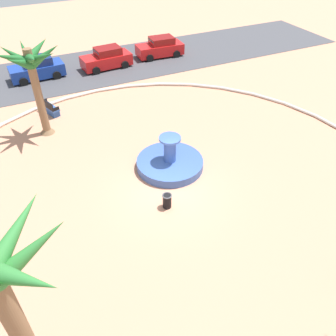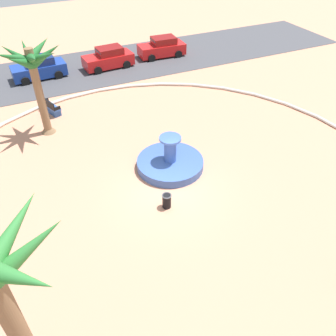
{
  "view_description": "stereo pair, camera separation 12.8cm",
  "coord_description": "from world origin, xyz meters",
  "px_view_note": "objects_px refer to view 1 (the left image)",
  "views": [
    {
      "loc": [
        -5.39,
        -11.41,
        11.44
      ],
      "look_at": [
        0.29,
        0.51,
        1.0
      ],
      "focal_mm": 37.43,
      "sensor_mm": 36.0,
      "label": 1
    },
    {
      "loc": [
        -5.28,
        -11.46,
        11.44
      ],
      "look_at": [
        0.29,
        0.51,
        1.0
      ],
      "focal_mm": 37.43,
      "sensor_mm": 36.0,
      "label": 2
    }
  ],
  "objects_px": {
    "palm_tree_near_fountain": "(31,68)",
    "parked_car_third": "(160,48)",
    "parked_car_leftmost": "(37,69)",
    "fountain": "(170,163)",
    "parked_car_second": "(107,59)",
    "bench_east": "(50,109)",
    "trash_bin": "(167,201)"
  },
  "relations": [
    {
      "from": "palm_tree_near_fountain",
      "to": "parked_car_third",
      "type": "xyz_separation_m",
      "value": [
        11.32,
        8.45,
        -3.28
      ]
    },
    {
      "from": "parked_car_leftmost",
      "to": "parked_car_third",
      "type": "xyz_separation_m",
      "value": [
        10.44,
        0.16,
        0.0
      ]
    },
    {
      "from": "fountain",
      "to": "parked_car_second",
      "type": "relative_size",
      "value": 0.85
    },
    {
      "from": "bench_east",
      "to": "parked_car_third",
      "type": "height_order",
      "value": "parked_car_third"
    },
    {
      "from": "parked_car_leftmost",
      "to": "parked_car_second",
      "type": "relative_size",
      "value": 0.99
    },
    {
      "from": "parked_car_second",
      "to": "parked_car_third",
      "type": "xyz_separation_m",
      "value": [
        4.99,
        0.46,
        0.0
      ]
    },
    {
      "from": "trash_bin",
      "to": "parked_car_second",
      "type": "bearing_deg",
      "value": 81.45
    },
    {
      "from": "parked_car_third",
      "to": "bench_east",
      "type": "bearing_deg",
      "value": -150.05
    },
    {
      "from": "palm_tree_near_fountain",
      "to": "parked_car_second",
      "type": "xyz_separation_m",
      "value": [
        6.34,
        7.99,
        -3.28
      ]
    },
    {
      "from": "palm_tree_near_fountain",
      "to": "bench_east",
      "type": "height_order",
      "value": "palm_tree_near_fountain"
    },
    {
      "from": "bench_east",
      "to": "parked_car_leftmost",
      "type": "bearing_deg",
      "value": 87.73
    },
    {
      "from": "fountain",
      "to": "parked_car_leftmost",
      "type": "height_order",
      "value": "fountain"
    },
    {
      "from": "bench_east",
      "to": "parked_car_second",
      "type": "xyz_separation_m",
      "value": [
        5.69,
        5.69,
        0.43
      ]
    },
    {
      "from": "fountain",
      "to": "parked_car_leftmost",
      "type": "xyz_separation_m",
      "value": [
        -4.33,
        14.48,
        0.49
      ]
    },
    {
      "from": "fountain",
      "to": "parked_car_second",
      "type": "distance_m",
      "value": 14.24
    },
    {
      "from": "palm_tree_near_fountain",
      "to": "parked_car_third",
      "type": "relative_size",
      "value": 1.31
    },
    {
      "from": "trash_bin",
      "to": "fountain",
      "type": "bearing_deg",
      "value": 61.79
    },
    {
      "from": "fountain",
      "to": "bench_east",
      "type": "relative_size",
      "value": 2.08
    },
    {
      "from": "parked_car_second",
      "to": "parked_car_third",
      "type": "relative_size",
      "value": 1.01
    },
    {
      "from": "fountain",
      "to": "trash_bin",
      "type": "relative_size",
      "value": 4.78
    },
    {
      "from": "fountain",
      "to": "bench_east",
      "type": "bearing_deg",
      "value": 118.28
    },
    {
      "from": "trash_bin",
      "to": "parked_car_leftmost",
      "type": "xyz_separation_m",
      "value": [
        -2.92,
        17.11,
        0.39
      ]
    },
    {
      "from": "fountain",
      "to": "parked_car_second",
      "type": "bearing_deg",
      "value": 85.48
    },
    {
      "from": "bench_east",
      "to": "parked_car_leftmost",
      "type": "height_order",
      "value": "parked_car_leftmost"
    },
    {
      "from": "fountain",
      "to": "palm_tree_near_fountain",
      "type": "xyz_separation_m",
      "value": [
        -5.22,
        6.2,
        3.77
      ]
    },
    {
      "from": "fountain",
      "to": "parked_car_third",
      "type": "bearing_deg",
      "value": 67.36
    },
    {
      "from": "palm_tree_near_fountain",
      "to": "trash_bin",
      "type": "xyz_separation_m",
      "value": [
        3.81,
        -8.82,
        -3.67
      ]
    },
    {
      "from": "palm_tree_near_fountain",
      "to": "parked_car_leftmost",
      "type": "relative_size",
      "value": 1.31
    },
    {
      "from": "fountain",
      "to": "bench_east",
      "type": "distance_m",
      "value": 9.64
    },
    {
      "from": "palm_tree_near_fountain",
      "to": "parked_car_second",
      "type": "relative_size",
      "value": 1.3
    },
    {
      "from": "palm_tree_near_fountain",
      "to": "parked_car_leftmost",
      "type": "height_order",
      "value": "palm_tree_near_fountain"
    },
    {
      "from": "bench_east",
      "to": "trash_bin",
      "type": "height_order",
      "value": "bench_east"
    }
  ]
}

